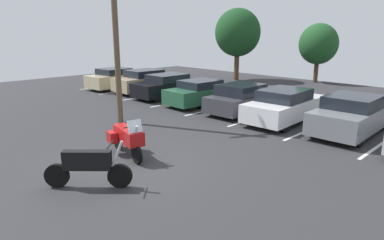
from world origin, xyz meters
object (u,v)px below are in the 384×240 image
at_px(motorcycle_touring, 127,138).
at_px(car_green, 201,93).
at_px(motorcycle_second, 88,166).
at_px(utility_pole, 115,27).
at_px(car_black, 169,86).
at_px(car_white, 285,106).
at_px(car_champagne, 117,78).
at_px(car_grey, 352,115).
at_px(car_charcoal, 244,99).
at_px(car_tan, 147,81).

height_order(motorcycle_touring, car_green, car_green).
bearing_deg(motorcycle_second, utility_pole, 140.19).
bearing_deg(car_black, car_green, -5.15).
bearing_deg(car_green, car_white, 0.86).
distance_m(car_champagne, car_black, 5.20).
bearing_deg(motorcycle_second, car_champagne, 145.13).
bearing_deg(car_grey, car_champagne, -177.75).
distance_m(car_charcoal, car_grey, 5.21).
bearing_deg(car_black, car_charcoal, -1.22).
bearing_deg(utility_pole, car_charcoal, 63.44).
relative_size(motorcycle_touring, car_green, 0.52).
bearing_deg(utility_pole, car_tan, 134.30).
height_order(car_champagne, car_white, car_white).
height_order(car_black, car_green, car_black).
bearing_deg(car_white, motorcycle_second, -90.21).
relative_size(car_tan, car_grey, 0.99).
xyz_separation_m(car_champagne, car_charcoal, (11.06, 0.42, -0.00)).
xyz_separation_m(car_tan, utility_pole, (5.56, -5.70, 3.40)).
bearing_deg(car_green, car_tan, 176.48).
relative_size(motorcycle_touring, car_grey, 0.48).
bearing_deg(car_black, motorcycle_second, -50.23).
xyz_separation_m(car_grey, utility_pole, (-7.96, -5.73, 3.40)).
bearing_deg(motorcycle_second, motorcycle_touring, 120.74).
distance_m(motorcycle_touring, car_grey, 8.94).
relative_size(car_tan, car_charcoal, 1.02).
xyz_separation_m(motorcycle_second, car_green, (-5.17, 9.60, 0.10)).
xyz_separation_m(car_champagne, car_tan, (2.74, 0.61, 0.04)).
relative_size(car_grey, utility_pole, 0.58).
distance_m(car_grey, utility_pole, 10.38).
xyz_separation_m(motorcycle_touring, car_champagne, (-12.19, 7.32, 0.07)).
height_order(car_grey, utility_pole, utility_pole).
xyz_separation_m(car_charcoal, utility_pole, (-2.76, -5.51, 3.44)).
xyz_separation_m(car_white, car_grey, (2.84, 0.29, 0.02)).
xyz_separation_m(car_champagne, car_grey, (16.27, 0.64, 0.04)).
relative_size(motorcycle_touring, car_black, 0.46).
distance_m(car_black, car_white, 8.26).
relative_size(car_champagne, car_black, 0.92).
bearing_deg(car_grey, motorcycle_second, -106.11).
distance_m(car_white, car_grey, 2.86).
bearing_deg(utility_pole, car_green, 90.97).
bearing_deg(motorcycle_touring, utility_pole, 150.21).
xyz_separation_m(motorcycle_second, car_charcoal, (-2.33, 9.75, 0.12)).
relative_size(car_charcoal, utility_pole, 0.56).
height_order(motorcycle_second, car_tan, car_tan).
relative_size(motorcycle_second, car_charcoal, 0.38).
relative_size(motorcycle_touring, utility_pole, 0.28).
height_order(car_tan, car_charcoal, car_tan).
relative_size(car_champagne, car_grey, 0.96).
height_order(car_black, car_white, car_white).
bearing_deg(car_champagne, car_black, 6.04).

